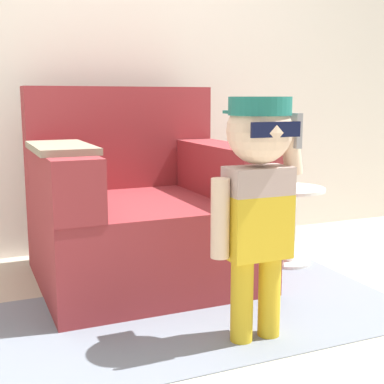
% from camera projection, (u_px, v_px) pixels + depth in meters
% --- Properties ---
extents(ground_plane, '(10.00, 10.00, 0.00)m').
position_uv_depth(ground_plane, '(136.00, 287.00, 2.66)').
color(ground_plane, '#BCB29E').
extents(wall_back, '(10.00, 0.05, 2.60)m').
position_uv_depth(wall_back, '(92.00, 34.00, 3.15)').
color(wall_back, silver).
rests_on(wall_back, ground_plane).
extents(armchair, '(1.06, 0.97, 0.99)m').
position_uv_depth(armchair, '(140.00, 212.00, 2.76)').
color(armchair, maroon).
rests_on(armchair, ground_plane).
extents(person_child, '(0.38, 0.29, 0.93)m').
position_uv_depth(person_child, '(258.00, 181.00, 1.98)').
color(person_child, gold).
rests_on(person_child, ground_plane).
extents(side_table, '(0.37, 0.37, 0.44)m').
position_uv_depth(side_table, '(290.00, 218.00, 2.99)').
color(side_table, white).
rests_on(side_table, ground_plane).
extents(rug, '(1.80, 0.95, 0.01)m').
position_uv_depth(rug, '(203.00, 314.00, 2.32)').
color(rug, gray).
rests_on(rug, ground_plane).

